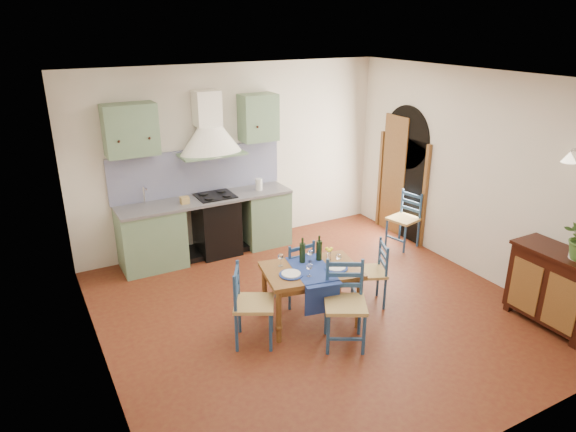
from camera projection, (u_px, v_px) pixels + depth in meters
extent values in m
plane|color=#4C1710|center=(317.00, 310.00, 6.38)|extent=(5.00, 5.00, 0.00)
cube|color=beige|center=(234.00, 157.00, 7.93)|extent=(5.00, 0.04, 2.80)
cube|color=slate|center=(152.00, 239.00, 7.37)|extent=(0.90, 0.60, 0.88)
cube|color=slate|center=(264.00, 217.00, 8.18)|extent=(0.70, 0.60, 0.88)
cube|color=black|center=(217.00, 226.00, 7.82)|extent=(0.60, 0.58, 0.88)
cube|color=slate|center=(206.00, 199.00, 7.58)|extent=(2.60, 0.64, 0.04)
cube|color=silver|center=(148.00, 209.00, 7.20)|extent=(0.45, 0.40, 0.03)
cylinder|color=silver|center=(144.00, 195.00, 7.30)|extent=(0.02, 0.02, 0.26)
cube|color=black|center=(215.00, 196.00, 7.64)|extent=(0.55, 0.48, 0.02)
cube|color=black|center=(208.00, 251.00, 7.93)|extent=(2.60, 0.50, 0.08)
cube|color=#091156|center=(198.00, 171.00, 7.68)|extent=(2.65, 0.05, 0.68)
cube|color=slate|center=(130.00, 130.00, 6.87)|extent=(0.70, 0.34, 0.70)
cube|color=slate|center=(258.00, 118.00, 7.72)|extent=(0.55, 0.34, 0.70)
cone|color=white|center=(211.00, 141.00, 7.39)|extent=(0.96, 0.96, 0.40)
cube|color=white|center=(207.00, 108.00, 7.31)|extent=(0.36, 0.30, 0.50)
cube|color=beige|center=(475.00, 175.00, 7.00)|extent=(0.04, 5.00, 2.80)
cube|color=black|center=(402.00, 187.00, 8.35)|extent=(0.03, 1.00, 1.65)
cylinder|color=black|center=(407.00, 137.00, 8.05)|extent=(0.03, 1.00, 1.00)
cube|color=brown|center=(424.00, 197.00, 7.90)|extent=(0.06, 0.06, 1.65)
cube|color=brown|center=(380.00, 179.00, 8.78)|extent=(0.06, 0.06, 1.65)
cube|color=brown|center=(394.00, 175.00, 8.47)|extent=(0.04, 0.55, 1.96)
cylinder|color=silver|center=(576.00, 150.00, 5.62)|extent=(0.15, 0.04, 0.04)
cone|color=#FFEDC6|center=(569.00, 157.00, 5.60)|extent=(0.16, 0.16, 0.12)
cube|color=beige|center=(91.00, 248.00, 4.76)|extent=(0.04, 5.00, 2.80)
cube|color=silver|center=(322.00, 79.00, 5.38)|extent=(5.00, 5.00, 0.01)
cube|color=brown|center=(311.00, 271.00, 5.93)|extent=(1.21, 0.93, 0.05)
cube|color=brown|center=(311.00, 276.00, 5.96)|extent=(1.08, 0.80, 0.08)
cylinder|color=brown|center=(279.00, 317.00, 5.65)|extent=(0.06, 0.06, 0.64)
cylinder|color=brown|center=(265.00, 291.00, 6.19)|extent=(0.06, 0.06, 0.64)
cylinder|color=brown|center=(359.00, 303.00, 5.92)|extent=(0.06, 0.06, 0.64)
cylinder|color=brown|center=(338.00, 280.00, 6.46)|extent=(0.06, 0.06, 0.64)
cube|color=navy|center=(312.00, 270.00, 5.88)|extent=(0.56, 0.88, 0.01)
cube|color=navy|center=(322.00, 298.00, 5.66)|extent=(0.40, 0.09, 0.38)
cylinder|color=navy|center=(291.00, 275.00, 5.76)|extent=(0.27, 0.27, 0.01)
cylinder|color=silver|center=(291.00, 274.00, 5.76)|extent=(0.22, 0.22, 0.01)
cylinder|color=navy|center=(336.00, 268.00, 5.91)|extent=(0.27, 0.27, 0.01)
cylinder|color=silver|center=(336.00, 267.00, 5.91)|extent=(0.22, 0.22, 0.01)
cylinder|color=black|center=(302.00, 250.00, 6.01)|extent=(0.07, 0.07, 0.32)
cylinder|color=black|center=(319.00, 248.00, 6.07)|extent=(0.07, 0.07, 0.32)
cylinder|color=white|center=(329.00, 256.00, 6.10)|extent=(0.05, 0.05, 0.10)
sphere|color=yellow|center=(329.00, 249.00, 6.07)|extent=(0.10, 0.10, 0.10)
cylinder|color=navy|center=(328.00, 335.00, 5.46)|extent=(0.04, 0.04, 0.49)
cylinder|color=navy|center=(327.00, 298.00, 5.74)|extent=(0.04, 0.04, 0.95)
cylinder|color=navy|center=(364.00, 335.00, 5.46)|extent=(0.04, 0.04, 0.49)
cylinder|color=navy|center=(361.00, 298.00, 5.73)|extent=(0.04, 0.04, 0.95)
cube|color=tan|center=(345.00, 304.00, 5.55)|extent=(0.61, 0.61, 0.04)
cube|color=navy|center=(344.00, 285.00, 5.68)|extent=(0.36, 0.22, 0.05)
cube|color=navy|center=(345.00, 275.00, 5.63)|extent=(0.36, 0.22, 0.05)
cube|color=navy|center=(345.00, 264.00, 5.59)|extent=(0.36, 0.22, 0.05)
cube|color=navy|center=(346.00, 339.00, 5.48)|extent=(0.35, 0.21, 0.03)
cylinder|color=navy|center=(299.00, 276.00, 6.77)|extent=(0.03, 0.03, 0.44)
cylinder|color=navy|center=(313.00, 272.00, 6.42)|extent=(0.03, 0.03, 0.86)
cylinder|color=navy|center=(276.00, 282.00, 6.60)|extent=(0.03, 0.03, 0.44)
cylinder|color=navy|center=(290.00, 279.00, 6.25)|extent=(0.03, 0.03, 0.86)
cube|color=tan|center=(294.00, 268.00, 6.46)|extent=(0.42, 0.42, 0.04)
cube|color=navy|center=(302.00, 265.00, 6.28)|extent=(0.36, 0.04, 0.04)
cube|color=navy|center=(302.00, 256.00, 6.24)|extent=(0.36, 0.04, 0.04)
cube|color=navy|center=(302.00, 248.00, 6.20)|extent=(0.36, 0.04, 0.04)
cube|color=navy|center=(287.00, 282.00, 6.70)|extent=(0.34, 0.04, 0.02)
cylinder|color=navy|center=(271.00, 333.00, 5.52)|extent=(0.04, 0.04, 0.47)
cylinder|color=navy|center=(236.00, 315.00, 5.44)|extent=(0.04, 0.04, 0.92)
cylinder|color=navy|center=(271.00, 314.00, 5.86)|extent=(0.04, 0.04, 0.47)
cylinder|color=navy|center=(239.00, 297.00, 5.78)|extent=(0.04, 0.04, 0.92)
cube|color=tan|center=(254.00, 304.00, 5.60)|extent=(0.58, 0.58, 0.04)
cube|color=navy|center=(237.00, 293.00, 5.55)|extent=(0.21, 0.35, 0.05)
cube|color=navy|center=(236.00, 283.00, 5.51)|extent=(0.21, 0.35, 0.05)
cube|color=navy|center=(236.00, 273.00, 5.46)|extent=(0.21, 0.35, 0.05)
cube|color=navy|center=(271.00, 327.00, 5.71)|extent=(0.20, 0.34, 0.03)
cylinder|color=navy|center=(352.00, 282.00, 6.62)|extent=(0.03, 0.03, 0.43)
cylinder|color=navy|center=(379.00, 267.00, 6.57)|extent=(0.03, 0.03, 0.84)
cylinder|color=navy|center=(358.00, 295.00, 6.31)|extent=(0.03, 0.03, 0.43)
cylinder|color=navy|center=(386.00, 279.00, 6.26)|extent=(0.03, 0.03, 0.84)
cube|color=tan|center=(369.00, 272.00, 6.39)|extent=(0.51, 0.51, 0.04)
cube|color=navy|center=(383.00, 263.00, 6.37)|extent=(0.16, 0.33, 0.04)
cube|color=navy|center=(384.00, 255.00, 6.33)|extent=(0.16, 0.33, 0.04)
cube|color=navy|center=(384.00, 247.00, 6.29)|extent=(0.16, 0.33, 0.04)
cube|color=navy|center=(355.00, 292.00, 6.48)|extent=(0.16, 0.32, 0.02)
cylinder|color=navy|center=(386.00, 233.00, 8.12)|extent=(0.04, 0.04, 0.45)
cylinder|color=navy|center=(401.00, 215.00, 8.26)|extent=(0.04, 0.04, 0.88)
cylinder|color=navy|center=(405.00, 239.00, 7.88)|extent=(0.04, 0.04, 0.45)
cylinder|color=navy|center=(419.00, 221.00, 8.02)|extent=(0.04, 0.04, 0.88)
cube|color=tan|center=(403.00, 219.00, 8.02)|extent=(0.49, 0.49, 0.04)
cube|color=navy|center=(411.00, 209.00, 8.09)|extent=(0.11, 0.37, 0.04)
cube|color=navy|center=(411.00, 202.00, 8.05)|extent=(0.11, 0.37, 0.04)
cube|color=navy|center=(412.00, 195.00, 8.00)|extent=(0.11, 0.37, 0.04)
cube|color=navy|center=(395.00, 239.00, 8.02)|extent=(0.11, 0.35, 0.02)
cube|color=black|center=(556.00, 287.00, 5.93)|extent=(0.45, 1.00, 0.82)
cube|color=black|center=(563.00, 254.00, 5.78)|extent=(0.50, 1.05, 0.04)
cube|color=brown|center=(561.00, 304.00, 5.66)|extent=(0.02, 0.38, 0.63)
cube|color=brown|center=(525.00, 286.00, 6.03)|extent=(0.02, 0.38, 0.63)
cube|color=black|center=(574.00, 344.00, 5.66)|extent=(0.08, 0.08, 0.08)
cube|color=black|center=(508.00, 307.00, 6.38)|extent=(0.08, 0.08, 0.08)
cube|color=black|center=(527.00, 300.00, 6.53)|extent=(0.08, 0.08, 0.08)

